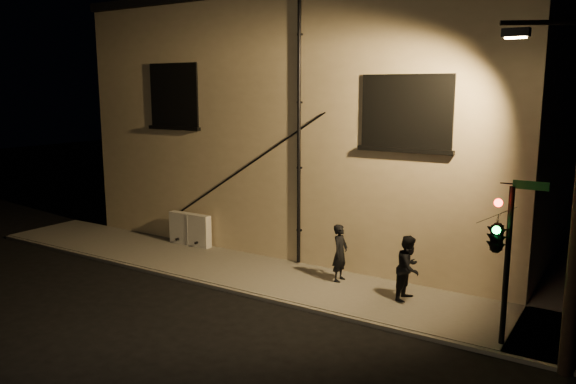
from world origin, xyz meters
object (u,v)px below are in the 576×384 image
Objects in this scene: pedestrian_b at (409,268)px; traffic_signal at (498,235)px; utility_cabinet at (190,229)px; pedestrian_a at (340,253)px.

traffic_signal is (2.47, -1.53, 1.58)m from pedestrian_b.
traffic_signal is (10.94, -2.43, 1.87)m from utility_cabinet.
pedestrian_a is 2.22m from pedestrian_b.
pedestrian_b is at bearing 148.28° from traffic_signal.
traffic_signal is at bearing -12.53° from utility_cabinet.
utility_cabinet is 1.01× the size of pedestrian_b.
pedestrian_a is (6.27, -0.56, 0.26)m from utility_cabinet.
traffic_signal is (4.66, -1.87, 1.61)m from pedestrian_a.
pedestrian_b reaches higher than pedestrian_a.
utility_cabinet is at bearing 82.88° from pedestrian_a.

